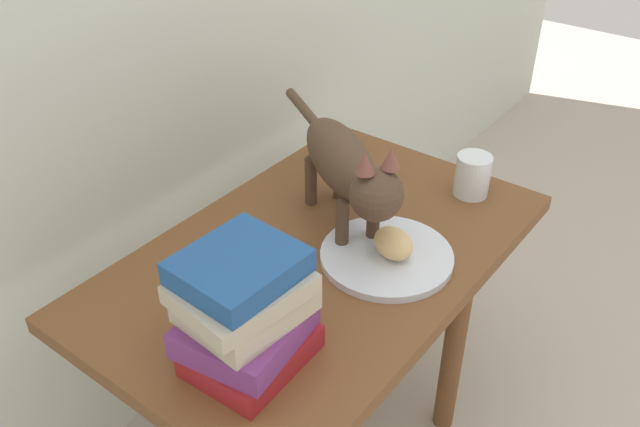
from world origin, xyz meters
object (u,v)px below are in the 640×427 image
at_px(plate, 387,256).
at_px(book_stack, 245,312).
at_px(bread_roll, 393,243).
at_px(side_table, 320,281).
at_px(cat, 347,167).
at_px(candle_jar, 472,177).

height_order(plate, book_stack, book_stack).
height_order(bread_roll, book_stack, book_stack).
xyz_separation_m(side_table, cat, (0.08, 0.00, 0.20)).
xyz_separation_m(cat, candle_jar, (0.25, -0.13, -0.09)).
relative_size(bread_roll, cat, 0.19).
bearing_deg(candle_jar, book_stack, 175.19).
height_order(bread_roll, cat, cat).
height_order(plate, bread_roll, bread_roll).
height_order(side_table, candle_jar, candle_jar).
relative_size(book_stack, candle_jar, 2.24).
relative_size(plate, book_stack, 1.23).
height_order(side_table, bread_roll, bread_roll).
bearing_deg(bread_roll, book_stack, 172.26).
distance_m(bread_roll, candle_jar, 0.28).
relative_size(side_table, plate, 3.61).
bearing_deg(cat, bread_roll, -104.39).
height_order(side_table, plate, plate).
relative_size(cat, candle_jar, 4.93).
bearing_deg(side_table, plate, -65.26).
height_order(side_table, cat, cat).
bearing_deg(book_stack, plate, -6.00).
xyz_separation_m(bread_roll, candle_jar, (0.28, -0.01, -0.00)).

